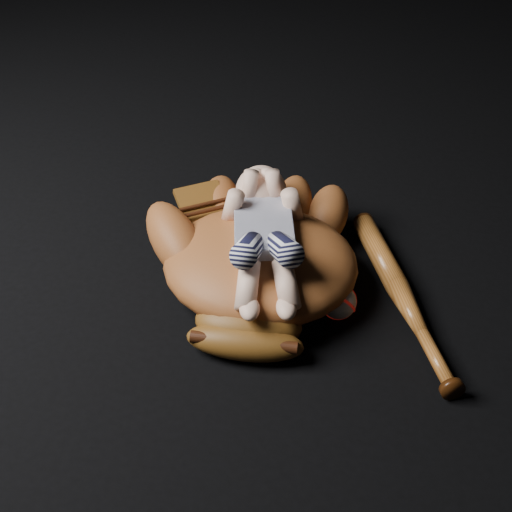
% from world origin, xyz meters
% --- Properties ---
extents(baseball_glove, '(0.46, 0.53, 0.16)m').
position_xyz_m(baseball_glove, '(0.07, 0.01, 0.08)').
color(baseball_glove, brown).
rests_on(baseball_glove, ground).
extents(newborn_baby, '(0.23, 0.40, 0.15)m').
position_xyz_m(newborn_baby, '(0.08, -0.00, 0.14)').
color(newborn_baby, beige).
rests_on(newborn_baby, baseball_glove).
extents(baseball_bat, '(0.19, 0.47, 0.04)m').
position_xyz_m(baseball_bat, '(0.34, -0.00, 0.02)').
color(baseball_bat, brown).
rests_on(baseball_bat, ground).
extents(baseball, '(0.07, 0.07, 0.06)m').
position_xyz_m(baseball, '(0.22, -0.05, 0.03)').
color(baseball, silver).
rests_on(baseball, ground).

